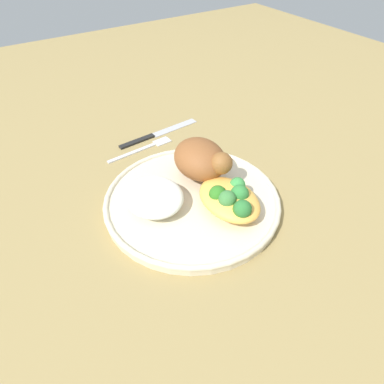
{
  "coord_description": "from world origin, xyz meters",
  "views": [
    {
      "loc": [
        0.36,
        -0.23,
        0.4
      ],
      "look_at": [
        0.0,
        0.0,
        0.03
      ],
      "focal_mm": 32.63,
      "sensor_mm": 36.0,
      "label": 1
    }
  ],
  "objects_px": {
    "mac_cheese_with_broccoli": "(231,199)",
    "rice_pile": "(154,197)",
    "fork": "(144,148)",
    "roasted_chicken": "(201,159)",
    "knife": "(153,135)",
    "plate": "(192,201)"
  },
  "relations": [
    {
      "from": "mac_cheese_with_broccoli",
      "to": "rice_pile",
      "type": "bearing_deg",
      "value": -126.56
    },
    {
      "from": "fork",
      "to": "rice_pile",
      "type": "bearing_deg",
      "value": -21.01
    },
    {
      "from": "rice_pile",
      "to": "fork",
      "type": "xyz_separation_m",
      "value": [
        -0.18,
        0.07,
        -0.03
      ]
    },
    {
      "from": "rice_pile",
      "to": "fork",
      "type": "distance_m",
      "value": 0.19
    },
    {
      "from": "roasted_chicken",
      "to": "rice_pile",
      "type": "relative_size",
      "value": 1.12
    },
    {
      "from": "mac_cheese_with_broccoli",
      "to": "knife",
      "type": "xyz_separation_m",
      "value": [
        -0.28,
        0.01,
        -0.03
      ]
    },
    {
      "from": "plate",
      "to": "roasted_chicken",
      "type": "height_order",
      "value": "roasted_chicken"
    },
    {
      "from": "roasted_chicken",
      "to": "rice_pile",
      "type": "distance_m",
      "value": 0.11
    },
    {
      "from": "plate",
      "to": "rice_pile",
      "type": "height_order",
      "value": "rice_pile"
    },
    {
      "from": "roasted_chicken",
      "to": "knife",
      "type": "xyz_separation_m",
      "value": [
        -0.19,
        0.0,
        -0.05
      ]
    },
    {
      "from": "mac_cheese_with_broccoli",
      "to": "fork",
      "type": "xyz_separation_m",
      "value": [
        -0.25,
        -0.03,
        -0.03
      ]
    },
    {
      "from": "fork",
      "to": "knife",
      "type": "relative_size",
      "value": 0.75
    },
    {
      "from": "roasted_chicken",
      "to": "fork",
      "type": "xyz_separation_m",
      "value": [
        -0.15,
        -0.04,
        -0.05
      ]
    },
    {
      "from": "rice_pile",
      "to": "mac_cheese_with_broccoli",
      "type": "height_order",
      "value": "mac_cheese_with_broccoli"
    },
    {
      "from": "rice_pile",
      "to": "roasted_chicken",
      "type": "bearing_deg",
      "value": 102.69
    },
    {
      "from": "plate",
      "to": "knife",
      "type": "relative_size",
      "value": 1.52
    },
    {
      "from": "roasted_chicken",
      "to": "mac_cheese_with_broccoli",
      "type": "xyz_separation_m",
      "value": [
        0.09,
        -0.01,
        -0.01
      ]
    },
    {
      "from": "roasted_chicken",
      "to": "plate",
      "type": "bearing_deg",
      "value": -48.33
    },
    {
      "from": "roasted_chicken",
      "to": "rice_pile",
      "type": "bearing_deg",
      "value": -77.31
    },
    {
      "from": "plate",
      "to": "fork",
      "type": "bearing_deg",
      "value": 177.72
    },
    {
      "from": "fork",
      "to": "mac_cheese_with_broccoli",
      "type": "bearing_deg",
      "value": 6.52
    },
    {
      "from": "plate",
      "to": "fork",
      "type": "xyz_separation_m",
      "value": [
        -0.19,
        0.01,
        -0.01
      ]
    }
  ]
}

